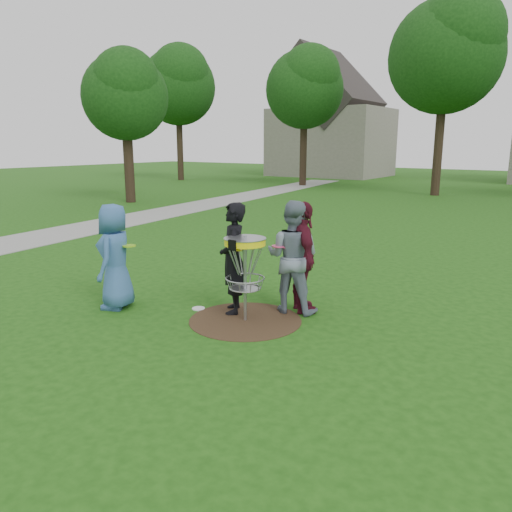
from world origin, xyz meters
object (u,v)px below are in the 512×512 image
Objects in this scene: player_blue at (115,257)px; player_black at (233,258)px; player_grey at (293,257)px; player_maroon at (303,258)px; disc_golf_basket at (245,258)px.

player_blue is 2.02m from player_black.
player_grey reaches higher than player_black.
player_blue is 0.97× the size of player_maroon.
player_maroon is 1.05m from disc_golf_basket.
disc_golf_basket is at bearing 55.15° from player_grey.
player_grey reaches higher than player_maroon.
player_black is 1.14m from player_maroon.
player_maroon is at bearing 89.77° from player_black.
player_blue reaches higher than disc_golf_basket.
player_blue is at bearing -98.68° from player_black.
player_maroon reaches higher than player_black.
player_blue is 3.16m from player_maroon.
player_black is at bearing 82.31° from player_maroon.
disc_golf_basket is (-0.37, -0.82, 0.08)m from player_grey.
player_maroon is (2.71, 1.62, 0.03)m from player_blue.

